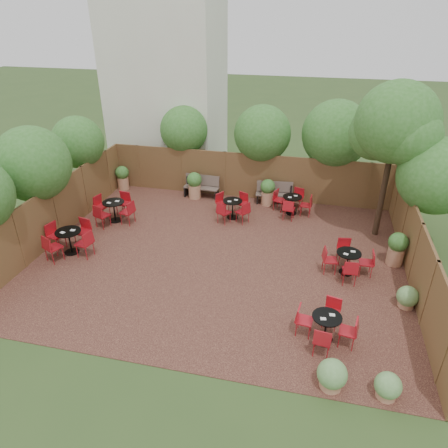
# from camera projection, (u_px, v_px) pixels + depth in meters

# --- Properties ---
(ground) EXTENTS (80.00, 80.00, 0.00)m
(ground) POSITION_uv_depth(u_px,v_px,m) (220.00, 257.00, 13.93)
(ground) COLOR #354F23
(ground) RESTS_ON ground
(courtyard_paving) EXTENTS (12.00, 10.00, 0.02)m
(courtyard_paving) POSITION_uv_depth(u_px,v_px,m) (220.00, 257.00, 13.92)
(courtyard_paving) COLOR black
(courtyard_paving) RESTS_ON ground
(fence_back) EXTENTS (12.00, 0.08, 2.00)m
(fence_back) POSITION_uv_depth(u_px,v_px,m) (247.00, 176.00, 17.75)
(fence_back) COLOR #50321D
(fence_back) RESTS_ON ground
(fence_left) EXTENTS (0.08, 10.00, 2.00)m
(fence_left) POSITION_uv_depth(u_px,v_px,m) (56.00, 212.00, 14.65)
(fence_left) COLOR #50321D
(fence_left) RESTS_ON ground
(fence_right) EXTENTS (0.08, 10.00, 2.00)m
(fence_right) POSITION_uv_depth(u_px,v_px,m) (416.00, 253.00, 12.26)
(fence_right) COLOR #50321D
(fence_right) RESTS_ON ground
(neighbour_building) EXTENTS (5.00, 4.00, 8.00)m
(neighbour_building) POSITION_uv_depth(u_px,v_px,m) (168.00, 87.00, 19.81)
(neighbour_building) COLOR silver
(neighbour_building) RESTS_ON ground
(overhang_foliage) EXTENTS (15.67, 10.83, 2.79)m
(overhang_foliage) POSITION_uv_depth(u_px,v_px,m) (213.00, 150.00, 15.33)
(overhang_foliage) COLOR #306922
(overhang_foliage) RESTS_ON ground
(courtyard_tree) EXTENTS (2.82, 2.72, 5.48)m
(courtyard_tree) POSITION_uv_depth(u_px,v_px,m) (396.00, 128.00, 13.40)
(courtyard_tree) COLOR black
(courtyard_tree) RESTS_ON courtyard_paving
(park_bench_left) EXTENTS (1.56, 0.58, 0.95)m
(park_bench_left) POSITION_uv_depth(u_px,v_px,m) (202.00, 186.00, 18.05)
(park_bench_left) COLOR brown
(park_bench_left) RESTS_ON courtyard_paving
(park_bench_right) EXTENTS (1.56, 0.65, 0.94)m
(park_bench_right) POSITION_uv_depth(u_px,v_px,m) (274.00, 193.00, 17.41)
(park_bench_right) COLOR brown
(park_bench_right) RESTS_ON courtyard_paving
(bistro_tables) EXTENTS (10.76, 8.51, 0.96)m
(bistro_tables) POSITION_uv_depth(u_px,v_px,m) (210.00, 233.00, 14.42)
(bistro_tables) COLOR black
(bistro_tables) RESTS_ON courtyard_paving
(planters) EXTENTS (11.91, 4.33, 1.17)m
(planters) POSITION_uv_depth(u_px,v_px,m) (235.00, 197.00, 16.72)
(planters) COLOR #AF7857
(planters) RESTS_ON courtyard_paving
(low_shrubs) EXTENTS (2.68, 3.94, 0.72)m
(low_shrubs) POSITION_uv_depth(u_px,v_px,m) (372.00, 351.00, 9.70)
(low_shrubs) COLOR #AF7857
(low_shrubs) RESTS_ON courtyard_paving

